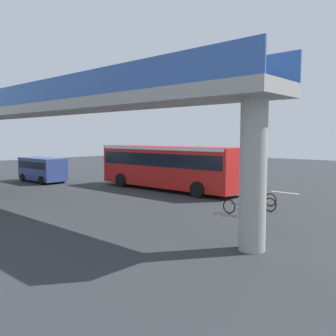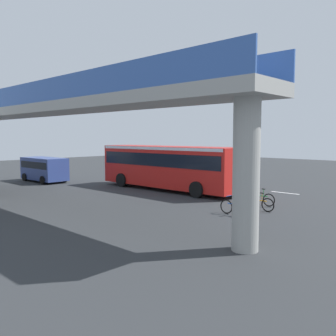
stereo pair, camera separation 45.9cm
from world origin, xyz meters
name	(u,v)px [view 2 (the right image)]	position (x,y,z in m)	size (l,w,h in m)	color
ground	(170,186)	(0.00, 0.00, 0.00)	(80.00, 80.00, 0.00)	#2D3033
city_bus	(168,164)	(-1.11, 1.44, 1.88)	(11.54, 2.85, 3.15)	red
parked_van	(44,168)	(9.89, 5.19, 1.18)	(4.80, 2.17, 2.05)	#33478C
bicycle_blue	(235,208)	(-9.35, 5.38, 0.37)	(1.77, 0.44, 0.96)	black
bicycle_orange	(259,203)	(-9.61, 3.58, 0.37)	(1.77, 0.44, 0.96)	black
bicycle_green	(260,199)	(-8.96, 2.22, 0.37)	(1.77, 0.44, 0.96)	black
traffic_sign	(139,157)	(7.41, -3.48, 1.89)	(0.08, 0.60, 2.80)	slate
lane_dash_leftmost	(285,193)	(-8.00, -2.98, 0.00)	(2.00, 0.20, 0.01)	silver
lane_dash_left	(235,187)	(-4.00, -2.98, 0.00)	(2.00, 0.20, 0.01)	silver
lane_dash_centre	(194,183)	(0.00, -2.98, 0.00)	(2.00, 0.20, 0.01)	silver
lane_dash_right	(160,179)	(4.00, -2.98, 0.00)	(2.00, 0.20, 0.01)	silver
lane_dash_rightmost	(131,176)	(8.00, -2.98, 0.00)	(2.00, 0.20, 0.01)	silver
pedestrian_overpass	(51,117)	(0.00, 9.87, 4.97)	(27.16, 2.60, 6.73)	#9E9E99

